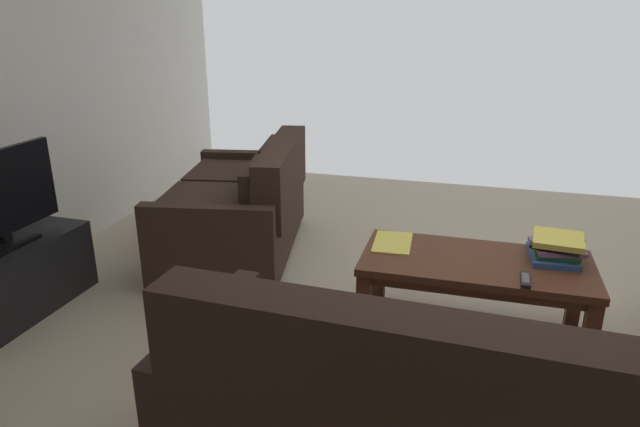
{
  "coord_description": "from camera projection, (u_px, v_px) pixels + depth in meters",
  "views": [
    {
      "loc": [
        0.1,
        2.72,
        1.7
      ],
      "look_at": [
        0.72,
        0.48,
        0.85
      ],
      "focal_mm": 32.14,
      "sensor_mm": 36.0,
      "label": 1
    }
  ],
  "objects": [
    {
      "name": "ground_plane",
      "position": [
        476.0,
        348.0,
        3.02
      ],
      "size": [
        5.97,
        5.94,
        0.01
      ],
      "primitive_type": "cube",
      "color": "#B7A88E"
    },
    {
      "name": "sofa_main",
      "position": [
        456.0,
        427.0,
        1.88
      ],
      "size": [
        2.04,
        0.9,
        0.92
      ],
      "color": "black",
      "rests_on": "ground"
    },
    {
      "name": "loveseat_near",
      "position": [
        242.0,
        207.0,
        4.04
      ],
      "size": [
        1.07,
        1.55,
        0.82
      ],
      "color": "black",
      "rests_on": "ground"
    },
    {
      "name": "coffee_table",
      "position": [
        475.0,
        272.0,
        2.99
      ],
      "size": [
        1.18,
        0.57,
        0.46
      ],
      "color": "#4C2819",
      "rests_on": "ground"
    },
    {
      "name": "tv_stand",
      "position": [
        14.0,
        280.0,
        3.28
      ],
      "size": [
        0.4,
        0.95,
        0.43
      ],
      "color": "black",
      "rests_on": "ground"
    },
    {
      "name": "book_stack",
      "position": [
        556.0,
        248.0,
        2.95
      ],
      "size": [
        0.29,
        0.3,
        0.13
      ],
      "color": "#385693",
      "rests_on": "coffee_table"
    },
    {
      "name": "tv_remote",
      "position": [
        525.0,
        280.0,
        2.73
      ],
      "size": [
        0.05,
        0.16,
        0.02
      ],
      "color": "black",
      "rests_on": "coffee_table"
    },
    {
      "name": "loose_magazine",
      "position": [
        393.0,
        242.0,
        3.17
      ],
      "size": [
        0.22,
        0.32,
        0.01
      ],
      "primitive_type": "cube",
      "rotation": [
        0.0,
        0.0,
        3.2
      ],
      "color": "#E0CC4C",
      "rests_on": "coffee_table"
    }
  ]
}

